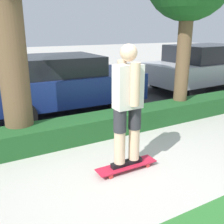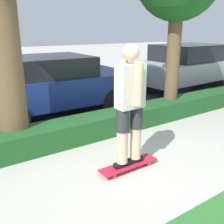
{
  "view_description": "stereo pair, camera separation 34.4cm",
  "coord_description": "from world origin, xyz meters",
  "px_view_note": "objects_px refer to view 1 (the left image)",
  "views": [
    {
      "loc": [
        -1.91,
        -2.81,
        2.05
      ],
      "look_at": [
        0.01,
        0.6,
        0.81
      ],
      "focal_mm": 42.0,
      "sensor_mm": 36.0,
      "label": 1
    },
    {
      "loc": [
        -2.2,
        -2.63,
        2.05
      ],
      "look_at": [
        0.01,
        0.6,
        0.81
      ],
      "focal_mm": 42.0,
      "sensor_mm": 36.0,
      "label": 2
    }
  ],
  "objects_px": {
    "skateboard": "(127,166)",
    "skater_person": "(128,104)",
    "parked_car_rear": "(207,66)",
    "parked_car_middle": "(60,83)"
  },
  "relations": [
    {
      "from": "skateboard",
      "to": "skater_person",
      "type": "height_order",
      "value": "skater_person"
    },
    {
      "from": "parked_car_rear",
      "to": "skateboard",
      "type": "bearing_deg",
      "value": -150.06
    },
    {
      "from": "skater_person",
      "to": "parked_car_rear",
      "type": "bearing_deg",
      "value": 32.21
    },
    {
      "from": "parked_car_middle",
      "to": "parked_car_rear",
      "type": "xyz_separation_m",
      "value": [
        5.41,
        0.14,
        0.05
      ]
    },
    {
      "from": "parked_car_rear",
      "to": "skater_person",
      "type": "bearing_deg",
      "value": -150.06
    },
    {
      "from": "skateboard",
      "to": "skater_person",
      "type": "bearing_deg",
      "value": 55.49
    },
    {
      "from": "skater_person",
      "to": "parked_car_rear",
      "type": "height_order",
      "value": "skater_person"
    },
    {
      "from": "skateboard",
      "to": "parked_car_middle",
      "type": "distance_m",
      "value": 3.42
    },
    {
      "from": "skater_person",
      "to": "parked_car_middle",
      "type": "height_order",
      "value": "skater_person"
    },
    {
      "from": "skateboard",
      "to": "parked_car_middle",
      "type": "xyz_separation_m",
      "value": [
        0.13,
        3.35,
        0.69
      ]
    }
  ]
}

